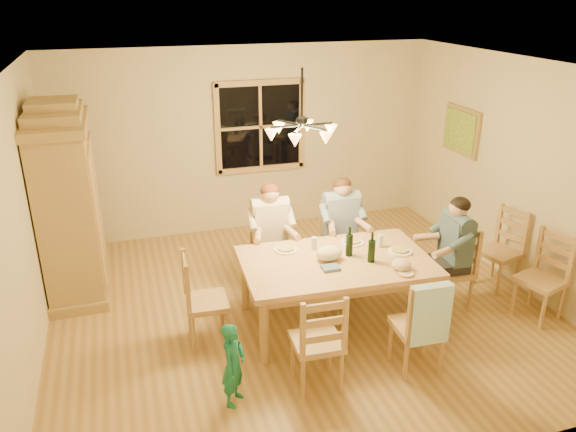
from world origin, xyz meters
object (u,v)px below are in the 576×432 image
object	(u,v)px
armoire	(69,207)
chair_far_left	(271,264)
chair_far_right	(340,256)
adult_woman	(270,224)
adult_plaid_man	(341,217)
chandelier	(302,130)
wine_bottle_a	(349,241)
adult_slate_man	(455,239)
chair_spare_back	(497,264)
chair_end_right	(449,282)
dining_table	(336,268)
chair_spare_front	(538,293)
chair_near_left	(317,355)
chair_near_right	(416,340)
chair_end_left	(208,315)
wine_bottle_b	(372,247)
child	(233,364)

from	to	relation	value
armoire	chair_far_left	size ratio (longest dim) A/B	2.32
chair_far_left	chair_far_right	distance (m)	0.88
chair_far_right	adult_woman	xyz separation A→B (m)	(-0.88, 0.04, 0.54)
adult_plaid_man	chandelier	bearing A→B (deg)	39.60
chair_far_left	wine_bottle_a	world-z (taller)	wine_bottle_a
adult_slate_man	chair_spare_back	xyz separation A→B (m)	(0.81, 0.23, -0.54)
chair_far_left	chair_end_right	distance (m)	2.10
dining_table	chair_spare_front	bearing A→B (deg)	-14.57
adult_plaid_man	chair_far_left	bearing A→B (deg)	-0.00
chair_far_right	dining_table	bearing A→B (deg)	67.62
chandelier	adult_woman	bearing A→B (deg)	108.30
dining_table	chair_far_left	size ratio (longest dim) A/B	2.07
chair_near_left	chair_spare_front	distance (m)	2.75
chair_spare_front	chair_far_left	bearing A→B (deg)	42.25
chandelier	chair_near_left	size ratio (longest dim) A/B	0.78
dining_table	adult_slate_man	xyz separation A→B (m)	(1.38, -0.07, 0.18)
chair_far_right	adult_plaid_man	bearing A→B (deg)	-0.00
chair_near_right	wine_bottle_a	distance (m)	1.23
chair_spare_front	chair_end_right	bearing A→B (deg)	40.55
chair_near_right	dining_table	bearing A→B (deg)	117.90
chair_far_left	chair_spare_front	xyz separation A→B (m)	(2.64, -1.53, 0.00)
wine_bottle_a	chair_spare_back	distance (m)	2.11
adult_plaid_man	adult_woman	bearing A→B (deg)	-0.00
chair_far_right	adult_plaid_man	xyz separation A→B (m)	(0.00, 0.00, 0.54)
chair_far_left	adult_plaid_man	distance (m)	1.03
chandelier	adult_woman	xyz separation A→B (m)	(-0.19, 0.56, -1.24)
chair_near_left	chair_end_left	world-z (taller)	same
wine_bottle_b	chair_spare_back	size ratio (longest dim) A/B	0.33
dining_table	chair_far_left	distance (m)	1.12
chair_far_right	adult_plaid_man	distance (m)	0.54
chair_near_left	dining_table	bearing A→B (deg)	62.10
chair_near_right	chair_near_left	bearing A→B (deg)	180.00
chandelier	chair_far_right	world-z (taller)	chandelier
chair_near_left	adult_plaid_man	world-z (taller)	adult_plaid_man
armoire	wine_bottle_a	bearing A→B (deg)	-28.92
adult_slate_man	chair_spare_back	distance (m)	1.00
dining_table	chair_spare_front	xyz separation A→B (m)	(2.19, -0.57, -0.36)
chair_spare_front	adult_woman	bearing A→B (deg)	42.25
adult_woman	chair_near_left	bearing A→B (deg)	90.00
armoire	wine_bottle_a	distance (m)	3.26
chair_far_right	chair_spare_front	world-z (taller)	same
adult_slate_man	chair_spare_back	world-z (taller)	adult_slate_man
chandelier	chair_end_right	bearing A→B (deg)	-15.83
chair_far_left	chair_near_right	distance (m)	2.13
chair_near_right	adult_woman	world-z (taller)	adult_woman
wine_bottle_a	wine_bottle_b	bearing A→B (deg)	-51.61
chandelier	chair_spare_back	distance (m)	3.03
dining_table	adult_plaid_man	size ratio (longest dim) A/B	2.34
adult_plaid_man	chair_spare_front	bearing A→B (deg)	142.50
chair_near_left	child	bearing A→B (deg)	-175.17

